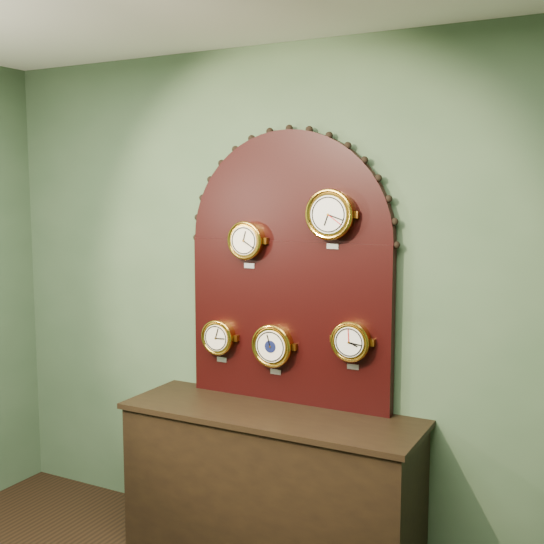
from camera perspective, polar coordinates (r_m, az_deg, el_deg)
The scene contains 8 objects.
wall_back at distance 3.85m, azimuth 1.73°, elevation -2.27°, with size 4.00×4.00×0.00m, color #3E563B.
shop_counter at distance 3.91m, azimuth -0.14°, elevation -17.48°, with size 1.60×0.50×0.80m, color black.
display_board at distance 3.78m, azimuth 1.41°, elevation 1.01°, with size 1.26×0.06×1.53m.
roman_clock at distance 3.82m, azimuth -2.13°, elevation 2.63°, with size 0.22×0.08×0.27m.
arabic_clock at distance 3.59m, azimuth 4.86°, elevation 4.77°, with size 0.27×0.08×0.32m.
hygrometer at distance 3.99m, azimuth -4.43°, elevation -5.39°, with size 0.21×0.08×0.26m.
barometer at distance 3.82m, azimuth 0.08°, elevation -6.10°, with size 0.24×0.08×0.29m.
tide_clock at distance 3.62m, azimuth 6.57°, elevation -5.71°, with size 0.22×0.08×0.27m.
Camera 1 is at (1.66, -0.92, 2.01)m, focal length 45.49 mm.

